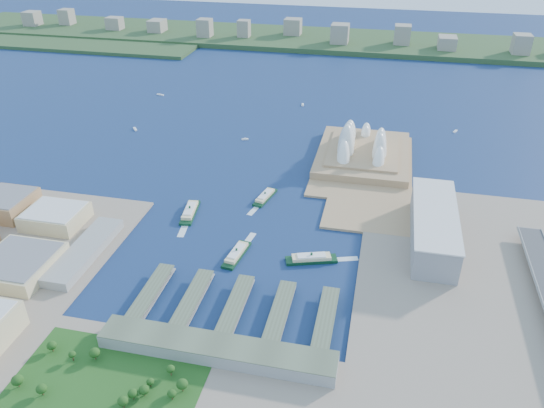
% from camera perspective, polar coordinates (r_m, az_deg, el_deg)
% --- Properties ---
extents(ground, '(3000.00, 3000.00, 0.00)m').
position_cam_1_polar(ground, '(562.74, -3.17, -6.15)').
color(ground, '#0E2442').
rests_on(ground, ground).
extents(east_land, '(240.00, 500.00, 3.00)m').
position_cam_1_polar(east_land, '(519.98, 22.24, -12.20)').
color(east_land, gray).
rests_on(east_land, ground).
extents(peninsula, '(135.00, 220.00, 3.00)m').
position_cam_1_polar(peninsula, '(770.15, 9.80, 4.24)').
color(peninsula, '#A38059').
rests_on(peninsula, ground).
extents(far_shore, '(2200.00, 260.00, 12.00)m').
position_cam_1_polar(far_shore, '(1457.77, 7.55, 17.00)').
color(far_shore, '#2D4926').
rests_on(far_shore, ground).
extents(opera_house, '(134.00, 180.00, 58.00)m').
position_cam_1_polar(opera_house, '(775.97, 9.92, 6.91)').
color(opera_house, white).
rests_on(opera_house, peninsula).
extents(toaster_building, '(45.00, 155.00, 35.00)m').
position_cam_1_polar(toaster_building, '(605.88, 16.98, -2.34)').
color(toaster_building, gray).
rests_on(toaster_building, east_land).
extents(ferry_wharves, '(184.00, 90.00, 9.30)m').
position_cam_1_polar(ferry_wharves, '(500.60, -3.93, -10.90)').
color(ferry_wharves, '#4D5843').
rests_on(ferry_wharves, ground).
extents(terminal_building, '(200.00, 28.00, 12.00)m').
position_cam_1_polar(terminal_building, '(456.04, -5.98, -15.31)').
color(terminal_building, gray).
rests_on(terminal_building, south_land).
extents(park, '(150.00, 110.00, 16.00)m').
position_cam_1_polar(park, '(446.62, -17.96, -17.93)').
color(park, '#194714').
rests_on(park, south_land).
extents(far_skyline, '(1900.00, 140.00, 55.00)m').
position_cam_1_polar(far_skyline, '(1431.12, 7.55, 18.14)').
color(far_skyline, gray).
rests_on(far_skyline, far_shore).
extents(ferry_a, '(21.30, 56.89, 10.50)m').
position_cam_1_polar(ferry_a, '(647.00, -8.83, -0.64)').
color(ferry_a, '#0C3219').
rests_on(ferry_a, ground).
extents(ferry_b, '(22.56, 50.26, 9.22)m').
position_cam_1_polar(ferry_b, '(672.05, -0.75, 0.94)').
color(ferry_b, '#0C3219').
rests_on(ferry_b, ground).
extents(ferry_c, '(20.16, 52.96, 9.76)m').
position_cam_1_polar(ferry_c, '(567.58, -3.83, -5.21)').
color(ferry_c, '#0C3219').
rests_on(ferry_c, ground).
extents(ferry_d, '(55.88, 29.89, 10.26)m').
position_cam_1_polar(ferry_d, '(560.56, 4.26, -5.70)').
color(ferry_d, '#0C3219').
rests_on(ferry_d, ground).
extents(boat_a, '(12.07, 14.33, 2.91)m').
position_cam_1_polar(boat_a, '(908.80, -14.52, 7.83)').
color(boat_a, white).
rests_on(boat_a, ground).
extents(boat_b, '(11.06, 7.69, 2.83)m').
position_cam_1_polar(boat_b, '(842.77, -2.91, 6.99)').
color(boat_b, white).
rests_on(boat_b, ground).
extents(boat_c, '(8.22, 11.97, 2.63)m').
position_cam_1_polar(boat_c, '(922.38, 19.11, 7.43)').
color(boat_c, white).
rests_on(boat_c, ground).
extents(boat_d, '(15.17, 5.88, 2.50)m').
position_cam_1_polar(boat_d, '(1066.97, -11.93, 11.45)').
color(boat_d, white).
rests_on(boat_d, ground).
extents(boat_e, '(5.64, 12.55, 2.97)m').
position_cam_1_polar(boat_e, '(992.18, 3.32, 10.64)').
color(boat_e, white).
rests_on(boat_e, ground).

